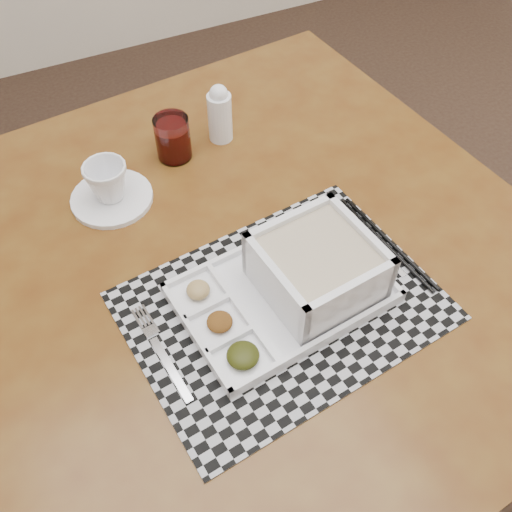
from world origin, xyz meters
The scene contains 10 objects.
dining_table centered at (-0.12, 0.45, 0.71)m, with size 1.17×1.17×0.79m.
placemat centered at (-0.10, 0.32, 0.79)m, with size 0.47×0.35×0.00m, color #A7A7AE.
serving_tray centered at (-0.05, 0.33, 0.83)m, with size 0.34×0.25×0.10m.
fork centered at (-0.30, 0.33, 0.80)m, with size 0.04×0.19×0.00m.
spoon centered at (0.09, 0.42, 0.80)m, with size 0.04×0.18×0.01m.
chopsticks centered at (0.12, 0.35, 0.80)m, with size 0.04×0.24×0.01m.
saucer centered at (-0.27, 0.67, 0.80)m, with size 0.15×0.15×0.01m, color white.
cup centered at (-0.27, 0.67, 0.84)m, with size 0.08×0.08×0.07m, color white.
juice_glass centered at (-0.12, 0.73, 0.83)m, with size 0.07×0.07×0.09m.
creamer_bottle centered at (-0.02, 0.74, 0.85)m, with size 0.05×0.05×0.12m.
Camera 1 is at (-0.35, -0.12, 1.54)m, focal length 40.00 mm.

